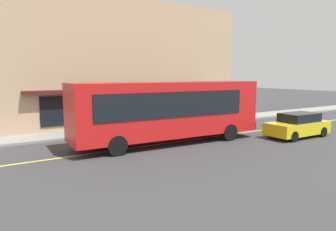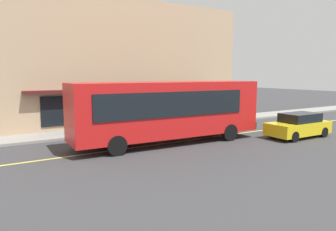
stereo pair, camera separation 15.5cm
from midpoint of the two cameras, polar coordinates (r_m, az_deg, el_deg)
ground at (r=19.17m, az=5.72°, el=-4.30°), size 120.00×120.00×0.00m
sidewalk at (r=23.37m, az=-1.95°, el=-1.93°), size 80.00×2.46×0.15m
lane_centre_stripe at (r=19.17m, az=5.72°, el=-4.29°), size 36.00×0.16×0.01m
storefront_building at (r=27.46m, az=-11.06°, el=9.07°), size 20.66×9.44×9.45m
bus at (r=17.60m, az=0.47°, el=1.23°), size 11.22×2.98×3.50m
traffic_light at (r=25.11m, az=7.74°, el=4.31°), size 0.30×0.52×3.20m
car_yellow at (r=21.15m, az=22.92°, el=-1.70°), size 4.32×1.91×1.52m
pedestrian_at_corner at (r=22.71m, az=-4.07°, el=0.51°), size 0.34×0.34×1.67m
pedestrian_waiting at (r=21.78m, az=-10.69°, el=0.42°), size 0.34×0.34×1.85m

